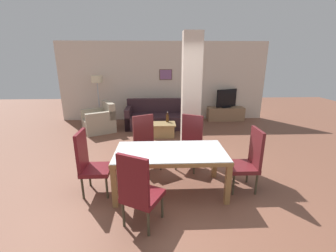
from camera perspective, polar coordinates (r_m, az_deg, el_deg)
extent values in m
plane|color=brown|center=(4.00, 0.57, -15.86)|extent=(18.00, 18.00, 0.00)
cube|color=beige|center=(8.03, -1.17, 11.16)|extent=(7.20, 0.06, 2.70)
cube|color=brown|center=(7.97, -0.57, 12.92)|extent=(0.44, 0.02, 0.36)
cube|color=#8C598C|center=(7.96, -0.57, 12.92)|extent=(0.40, 0.01, 0.32)
cube|color=beige|center=(5.08, 5.88, 7.65)|extent=(0.41, 0.33, 2.70)
cube|color=olive|center=(3.29, 1.00, -9.96)|extent=(1.80, 0.06, 0.06)
cube|color=olive|center=(4.07, 0.28, -4.46)|extent=(1.80, 0.06, 0.06)
cube|color=olive|center=(3.73, -12.98, -6.98)|extent=(0.06, 0.80, 0.06)
cube|color=olive|center=(3.82, 13.86, -6.49)|extent=(0.06, 0.80, 0.06)
cube|color=silver|center=(3.66, 0.60, -6.40)|extent=(1.78, 0.90, 0.01)
cube|color=olive|center=(3.54, -13.45, -14.95)|extent=(0.08, 0.08, 0.65)
cube|color=olive|center=(3.62, 14.95, -14.23)|extent=(0.08, 0.08, 0.65)
cube|color=olive|center=(4.24, -11.42, -9.12)|extent=(0.08, 0.08, 0.65)
cube|color=olive|center=(4.32, 11.77, -8.67)|extent=(0.08, 0.08, 0.65)
cube|color=maroon|center=(3.93, -17.67, -10.54)|extent=(0.46, 0.46, 0.07)
cube|color=maroon|center=(3.84, -21.10, -5.79)|extent=(0.05, 0.44, 0.63)
cylinder|color=#413C2B|center=(4.15, -14.13, -12.13)|extent=(0.04, 0.04, 0.37)
cylinder|color=#413C2B|center=(3.83, -15.26, -14.88)|extent=(0.04, 0.04, 0.37)
cylinder|color=#413C2B|center=(4.24, -19.28, -11.93)|extent=(0.04, 0.04, 0.37)
cylinder|color=#413C2B|center=(3.93, -20.85, -14.56)|extent=(0.04, 0.04, 0.37)
cube|color=maroon|center=(4.53, -5.12, -5.97)|extent=(0.62, 0.62, 0.07)
cube|color=maroon|center=(4.58, -6.29, -1.07)|extent=(0.41, 0.24, 0.63)
cylinder|color=#413C2B|center=(4.53, -1.84, -8.93)|extent=(0.04, 0.04, 0.37)
cylinder|color=#413C2B|center=(4.39, -6.31, -9.94)|extent=(0.04, 0.04, 0.37)
cylinder|color=#413C2B|center=(4.84, -3.92, -7.19)|extent=(0.04, 0.04, 0.37)
cylinder|color=#413C2B|center=(4.71, -8.14, -8.06)|extent=(0.04, 0.04, 0.37)
cube|color=maroon|center=(4.04, 18.28, -9.81)|extent=(0.46, 0.46, 0.07)
cube|color=maroon|center=(3.97, 21.52, -5.08)|extent=(0.05, 0.44, 0.63)
cylinder|color=#413C2B|center=(3.92, 16.27, -14.12)|extent=(0.04, 0.04, 0.37)
cylinder|color=#413C2B|center=(4.24, 14.65, -11.52)|extent=(0.04, 0.04, 0.37)
cylinder|color=#413C2B|center=(4.06, 21.51, -13.58)|extent=(0.04, 0.04, 0.37)
cylinder|color=#413C2B|center=(4.36, 19.52, -11.13)|extent=(0.04, 0.04, 0.37)
cube|color=maroon|center=(4.54, 5.20, -5.90)|extent=(0.62, 0.62, 0.07)
cube|color=maroon|center=(4.60, 6.18, -0.99)|extent=(0.41, 0.24, 0.63)
cylinder|color=#413C2B|center=(4.41, 6.63, -9.81)|extent=(0.04, 0.04, 0.37)
cylinder|color=#413C2B|center=(4.53, 2.01, -8.96)|extent=(0.04, 0.04, 0.37)
cylinder|color=#413C2B|center=(4.74, 8.09, -7.89)|extent=(0.04, 0.04, 0.37)
cylinder|color=#413C2B|center=(4.85, 3.77, -7.16)|extent=(0.04, 0.04, 0.37)
cube|color=maroon|center=(3.14, -6.40, -17.23)|extent=(0.62, 0.62, 0.07)
cube|color=maroon|center=(2.81, -8.89, -13.41)|extent=(0.41, 0.25, 0.63)
cylinder|color=#413C2B|center=(3.48, -7.34, -17.85)|extent=(0.04, 0.04, 0.37)
cylinder|color=#413C2B|center=(3.33, -1.48, -19.61)|extent=(0.04, 0.04, 0.37)
cylinder|color=#413C2B|center=(3.24, -11.23, -21.16)|extent=(0.04, 0.04, 0.37)
cylinder|color=#413C2B|center=(3.07, -4.99, -23.37)|extent=(0.04, 0.04, 0.37)
cube|color=#341F26|center=(7.25, -2.35, 1.33)|extent=(2.07, 0.90, 0.42)
cube|color=#341F26|center=(7.50, -2.40, 5.28)|extent=(2.07, 0.18, 0.45)
cube|color=#341F26|center=(7.28, 5.17, 2.35)|extent=(0.16, 0.90, 0.67)
cube|color=#341F26|center=(7.28, -9.89, 2.16)|extent=(0.16, 0.90, 0.67)
cube|color=tan|center=(7.15, -17.16, 0.25)|extent=(1.13, 1.12, 0.40)
cube|color=tan|center=(7.12, -14.85, 4.03)|extent=(0.54, 0.80, 0.48)
cube|color=tan|center=(6.80, -16.58, 0.61)|extent=(0.82, 0.52, 0.66)
cube|color=tan|center=(7.43, -17.86, 1.86)|extent=(0.82, 0.52, 0.66)
cube|color=olive|center=(6.37, -1.32, 0.51)|extent=(0.71, 0.51, 0.04)
cube|color=olive|center=(6.42, -1.31, -1.12)|extent=(0.63, 0.43, 0.34)
cylinder|color=#4C2D14|center=(6.48, -0.15, 1.94)|extent=(0.08, 0.08, 0.21)
cylinder|color=#4C2D14|center=(6.44, -0.15, 3.15)|extent=(0.03, 0.03, 0.07)
cylinder|color=#B7B7BC|center=(6.43, -0.15, 3.53)|extent=(0.04, 0.04, 0.01)
cube|color=#946F4F|center=(8.30, 14.37, 3.01)|extent=(1.29, 0.40, 0.47)
cube|color=black|center=(8.24, 14.50, 4.70)|extent=(0.38, 0.31, 0.03)
cube|color=black|center=(8.18, 14.66, 6.91)|extent=(0.78, 0.37, 0.61)
cylinder|color=#B7B7BC|center=(8.14, -16.70, 0.90)|extent=(0.32, 0.32, 0.02)
cylinder|color=#B7B7BC|center=(7.98, -17.12, 5.66)|extent=(0.04, 0.04, 1.36)
cylinder|color=beige|center=(7.88, -17.63, 11.29)|extent=(0.35, 0.35, 0.22)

